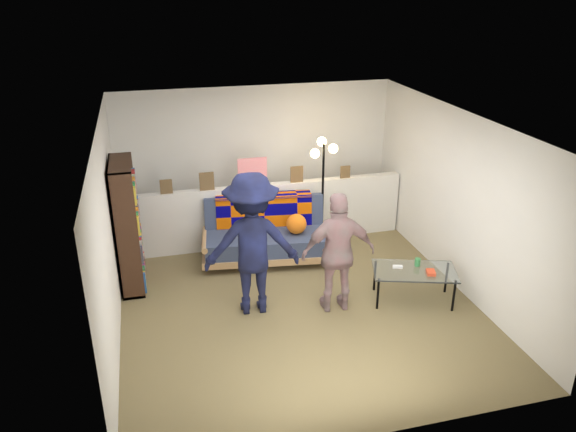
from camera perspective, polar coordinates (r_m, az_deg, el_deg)
The scene contains 10 objects.
ground at distance 7.55m, azimuth 0.77°, elevation -8.51°, with size 5.00×5.00×0.00m, color brown.
room_shell at distance 7.26m, azimuth -0.14°, elevation 4.73°, with size 4.60×5.05×2.45m.
half_wall_ledge at distance 8.88m, azimuth -2.28°, elevation 0.18°, with size 4.45×0.15×1.00m, color silver.
ledge_decor at distance 8.58m, azimuth -3.80°, elevation 4.15°, with size 2.97×0.02×0.45m.
futon_sofa at distance 8.45m, azimuth -2.17°, elevation -1.94°, with size 2.00×1.15×0.82m.
bookshelf at distance 7.85m, azimuth -16.00°, elevation -1.34°, with size 0.30×0.89×1.78m.
coffee_table at distance 7.53m, azimuth 12.77°, elevation -5.59°, with size 1.20×0.89×0.56m.
floor_lamp at distance 8.51m, azimuth 3.56°, elevation 4.52°, with size 0.41×0.32×1.76m.
person_left at distance 6.94m, azimuth -3.68°, elevation -2.87°, with size 1.19×0.69×1.85m, color black.
person_right at distance 7.03m, azimuth 5.14°, elevation -3.76°, with size 0.93×0.39×1.59m, color #C07C81.
Camera 1 is at (-1.72, -6.19, 3.97)m, focal length 35.00 mm.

